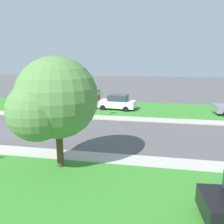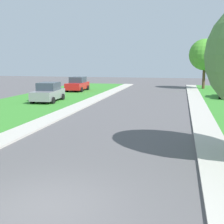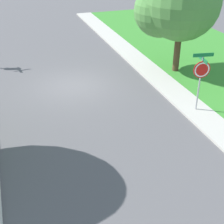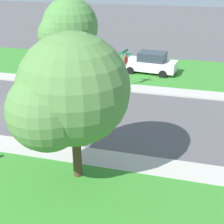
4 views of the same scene
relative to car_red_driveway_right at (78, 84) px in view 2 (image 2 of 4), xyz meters
name	(u,v)px [view 2 (image 2 of 4)]	position (x,y,z in m)	size (l,w,h in m)	color
ground_plane	(43,207)	(8.90, -27.97, -0.87)	(120.00, 120.00, 0.00)	#565456
sidewalk_east	(204,122)	(13.60, -15.97, -0.82)	(1.40, 56.00, 0.10)	#B7B2A8
sidewalk_west	(58,115)	(4.20, -15.97, -0.82)	(1.40, 56.00, 0.10)	#B7B2A8
car_red_driveway_right	(78,84)	(0.00, 0.00, 0.00)	(2.13, 4.35, 1.76)	red
car_grey_behind_trees	(48,92)	(0.66, -9.69, 0.00)	(2.29, 4.43, 1.76)	gray
tree_sidewalk_near	(207,56)	(15.23, 6.13, 3.43)	(4.30, 4.00, 6.44)	#4C3823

